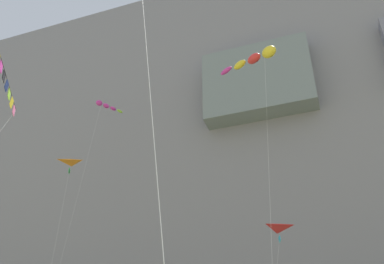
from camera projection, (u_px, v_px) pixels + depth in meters
The scene contains 6 objects.
cliff_face at pixel (284, 186), 61.32m from camera, with size 180.00×28.53×58.49m.
kite_windsock_near_cliff at pixel (255, 58), 36.85m from camera, with size 5.45×7.39×28.13m.
kite_banner_far_left at pixel (3, 92), 25.78m from camera, with size 2.82×8.45×19.14m.
kite_windsock_mid_right at pixel (105, 106), 54.02m from camera, with size 2.31×7.32×34.57m.
kite_delta_high_left at pixel (70, 175), 45.37m from camera, with size 2.44×3.80×23.75m.
kite_delta_upper_mid at pixel (278, 243), 35.85m from camera, with size 3.41×2.58×14.80m.
Camera 1 is at (6.50, 0.31, 2.48)m, focal length 42.35 mm.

